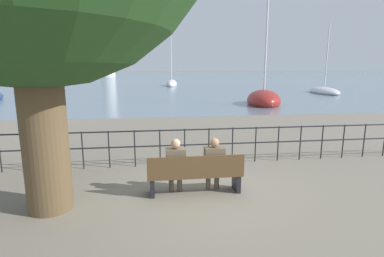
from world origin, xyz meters
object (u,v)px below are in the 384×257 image
Objects in this scene: sailboat_3 at (324,91)px; sailboat_4 at (264,100)px; seated_person_left at (176,164)px; sailboat_1 at (46,90)px; seated_person_right at (214,162)px; sailboat_0 at (171,84)px; harbor_lighthouse at (107,45)px; park_bench at (196,175)px.

sailboat_4 reaches higher than sailboat_3.
sailboat_1 is (-12.56, 30.61, -0.34)m from seated_person_left.
seated_person_right is 0.11× the size of sailboat_0.
sailboat_3 is at bearing 53.45° from seated_person_left.
seated_person_left is 0.15× the size of sailboat_3.
harbor_lighthouse reaches higher than seated_person_right.
sailboat_4 is (7.44, 16.30, -0.31)m from seated_person_right.
park_bench is 0.18× the size of sailboat_0.
park_bench is at bearing -10.55° from seated_person_left.
harbor_lighthouse is (-3.94, 83.33, 11.39)m from sailboat_1.
sailboat_1 is at bearing 112.94° from park_bench.
seated_person_left is 0.13× the size of sailboat_4.
sailboat_0 is 29.14m from sailboat_4.
sailboat_4 is at bearing -127.44° from sailboat_3.
sailboat_0 is (2.59, 45.04, -0.09)m from park_bench.
sailboat_0 reaches higher than sailboat_4.
park_bench is at bearing -114.98° from sailboat_3.
sailboat_4 is (8.29, 16.30, -0.32)m from seated_person_left.
sailboat_1 is (-13.41, 30.61, -0.34)m from seated_person_right.
sailboat_0 reaches higher than sailboat_3.
sailboat_0 is 21.19m from sailboat_1.
sailboat_4 is 0.40× the size of harbor_lighthouse.
sailboat_4 reaches higher than seated_person_left.
seated_person_right is 0.05× the size of harbor_lighthouse.
sailboat_3 is at bearing 54.14° from park_bench.
sailboat_3 is (32.01, -4.37, -0.10)m from sailboat_1.
seated_person_right is 0.12× the size of sailboat_1.
sailboat_1 is at bearing -87.29° from harbor_lighthouse.
seated_person_right is 115.78m from harbor_lighthouse.
sailboat_1 reaches higher than sailboat_3.
sailboat_0 is 24.91m from sailboat_3.
seated_person_left is at bearing -87.12° from sailboat_0.
sailboat_4 reaches higher than park_bench.
sailboat_3 is (19.45, 26.23, -0.45)m from seated_person_left.
seated_person_left is 0.05× the size of harbor_lighthouse.
park_bench is 33.32m from sailboat_1.
park_bench is 0.21× the size of sailboat_4.
seated_person_left is 33.09m from sailboat_1.
sailboat_4 is at bearing -35.81° from sailboat_1.
harbor_lighthouse reaches higher than park_bench.
harbor_lighthouse is at bearing 91.34° from sailboat_1.
seated_person_left reaches higher than park_bench.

